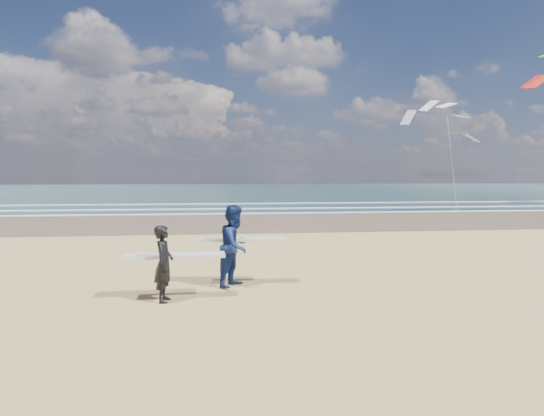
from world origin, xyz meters
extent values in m
cube|color=brown|center=(20.00, 18.00, 0.01)|extent=(220.00, 12.00, 0.01)
cube|color=#183436|center=(20.00, 72.00, 0.01)|extent=(220.00, 100.00, 0.02)
cube|color=white|center=(20.00, 22.80, 0.05)|extent=(220.00, 0.50, 0.05)
cube|color=white|center=(20.00, 27.50, 0.05)|extent=(220.00, 0.50, 0.05)
cube|color=white|center=(20.00, 34.00, 0.05)|extent=(220.00, 0.50, 0.05)
imported|color=black|center=(-0.10, 0.49, 0.82)|extent=(0.43, 0.62, 1.63)
cube|color=silver|center=(0.10, 0.84, 0.92)|extent=(2.22, 0.59, 0.07)
imported|color=#0C1A47|center=(1.48, 1.74, 0.98)|extent=(1.14, 1.21, 1.97)
cube|color=silver|center=(1.68, 2.09, 1.09)|extent=(2.23, 0.67, 0.07)
cube|color=slate|center=(17.61, 21.34, 0.05)|extent=(0.12, 0.12, 0.10)
camera|label=1|loc=(0.93, -9.86, 2.71)|focal=32.00mm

